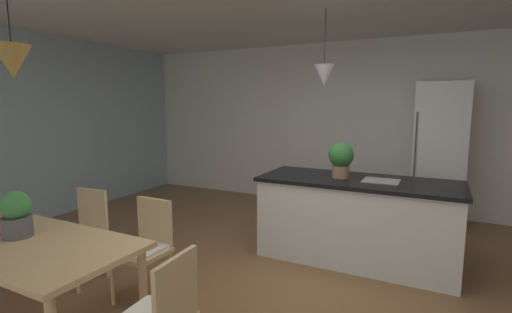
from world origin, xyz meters
The scene contains 13 objects.
ground_plane centered at (0.00, 0.00, -0.02)m, with size 10.00×8.40×0.04m, color brown.
wall_back_kitchen centered at (0.00, 3.26, 1.35)m, with size 10.00×0.12×2.70m, color silver.
window_wall_left_glazing centered at (-4.06, 0.00, 1.35)m, with size 0.06×8.40×2.70m, color #9EB7C6.
dining_table centered at (-1.47, -1.37, 0.66)m, with size 1.76×0.84×0.73m.
chair_far_right centered at (-1.07, -0.58, 0.47)m, with size 0.40×0.40×0.87m.
chair_far_left centered at (-1.87, -0.58, 0.47)m, with size 0.41×0.41×0.87m.
kitchen_island centered at (0.40, 1.08, 0.46)m, with size 2.08×0.86×0.91m.
refrigerator centered at (1.16, 2.86, 1.00)m, with size 0.67×0.67×2.00m.
pendant_over_table centered at (-1.45, -1.33, 1.98)m, with size 0.24×0.24×0.83m.
pendant_over_island_main centered at (0.00, 1.08, 2.00)m, with size 0.21×0.21×0.82m.
potted_plant_on_island centered at (0.21, 1.08, 1.12)m, with size 0.27×0.27×0.39m.
potted_plant_on_table centered at (-1.56, -1.34, 0.90)m, with size 0.21×0.21×0.34m.
vase_on_dining_table centered at (-1.67, -1.34, 0.83)m, with size 0.13×0.13×0.20m.
Camera 1 is at (1.17, -2.86, 1.70)m, focal length 25.79 mm.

